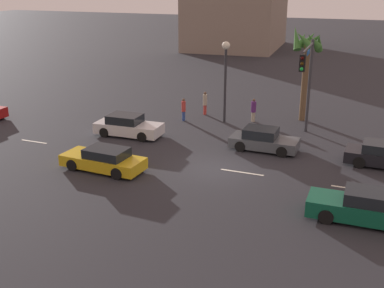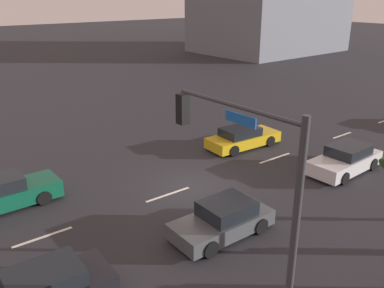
{
  "view_description": "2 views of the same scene",
  "coord_description": "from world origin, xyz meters",
  "px_view_note": "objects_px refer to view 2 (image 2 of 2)",
  "views": [
    {
      "loc": [
        7.64,
        -22.81,
        9.75
      ],
      "look_at": [
        -1.18,
        -0.8,
        1.54
      ],
      "focal_mm": 44.54,
      "sensor_mm": 36.0,
      "label": 1
    },
    {
      "loc": [
        10.73,
        14.06,
        8.75
      ],
      "look_at": [
        -1.28,
        -1.67,
        1.39
      ],
      "focal_mm": 38.32,
      "sensor_mm": 36.0,
      "label": 2
    }
  ],
  "objects_px": {
    "car_1": "(1,194)",
    "car_5": "(223,220)",
    "car_0": "(243,138)",
    "traffic_signal": "(249,173)",
    "car_3": "(345,160)"
  },
  "relations": [
    {
      "from": "car_0",
      "to": "car_1",
      "type": "relative_size",
      "value": 0.99
    },
    {
      "from": "car_3",
      "to": "car_5",
      "type": "distance_m",
      "value": 8.94
    },
    {
      "from": "car_0",
      "to": "car_3",
      "type": "xyz_separation_m",
      "value": [
        -1.74,
        5.77,
        0.06
      ]
    },
    {
      "from": "car_0",
      "to": "traffic_signal",
      "type": "bearing_deg",
      "value": 46.1
    },
    {
      "from": "car_1",
      "to": "traffic_signal",
      "type": "bearing_deg",
      "value": 112.75
    },
    {
      "from": "car_1",
      "to": "car_5",
      "type": "distance_m",
      "value": 9.54
    },
    {
      "from": "car_0",
      "to": "traffic_signal",
      "type": "height_order",
      "value": "traffic_signal"
    },
    {
      "from": "car_5",
      "to": "car_0",
      "type": "bearing_deg",
      "value": -138.43
    },
    {
      "from": "car_0",
      "to": "car_5",
      "type": "distance_m",
      "value": 9.6
    },
    {
      "from": "car_1",
      "to": "car_3",
      "type": "relative_size",
      "value": 1.05
    },
    {
      "from": "car_0",
      "to": "car_1",
      "type": "xyz_separation_m",
      "value": [
        13.36,
        -0.9,
        0.07
      ]
    },
    {
      "from": "car_0",
      "to": "car_5",
      "type": "xyz_separation_m",
      "value": [
        7.18,
        6.37,
        0.02
      ]
    },
    {
      "from": "car_0",
      "to": "car_3",
      "type": "height_order",
      "value": "car_3"
    },
    {
      "from": "car_1",
      "to": "traffic_signal",
      "type": "xyz_separation_m",
      "value": [
        -4.32,
        10.3,
        3.52
      ]
    },
    {
      "from": "traffic_signal",
      "to": "car_3",
      "type": "bearing_deg",
      "value": -161.42
    }
  ]
}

